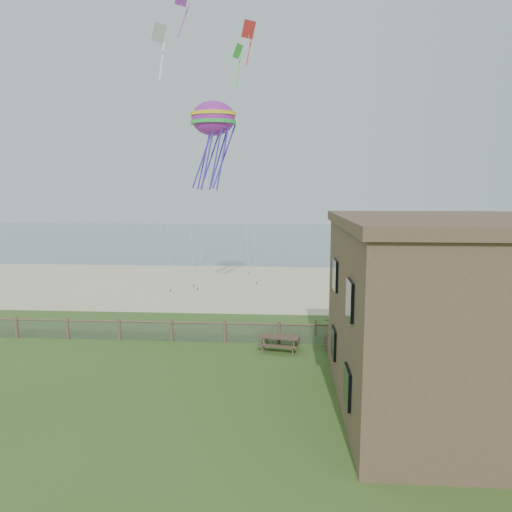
% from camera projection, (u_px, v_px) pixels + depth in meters
% --- Properties ---
extents(ground, '(160.00, 160.00, 0.00)m').
position_uv_depth(ground, '(206.00, 388.00, 19.42)').
color(ground, '#37581E').
rests_on(ground, ground).
extents(sand_beach, '(72.00, 20.00, 0.02)m').
position_uv_depth(sand_beach, '(249.00, 285.00, 41.16)').
color(sand_beach, '#C8B990').
rests_on(sand_beach, ground).
extents(ocean, '(160.00, 68.00, 0.02)m').
position_uv_depth(ocean, '(268.00, 237.00, 84.63)').
color(ocean, slate).
rests_on(ocean, ground).
extents(chainlink_fence, '(36.20, 0.20, 1.25)m').
position_uv_depth(chainlink_fence, '(225.00, 333.00, 25.27)').
color(chainlink_fence, brown).
rests_on(chainlink_fence, ground).
extents(motel_deck, '(15.00, 2.00, 0.50)m').
position_uv_depth(motel_deck, '(473.00, 350.00, 23.48)').
color(motel_deck, brown).
rests_on(motel_deck, ground).
extents(picnic_table, '(2.29, 1.89, 0.87)m').
position_uv_depth(picnic_table, '(280.00, 342.00, 24.10)').
color(picnic_table, brown).
rests_on(picnic_table, ground).
extents(octopus_kite, '(4.03, 3.43, 7.02)m').
position_uv_depth(octopus_kite, '(213.00, 143.00, 33.99)').
color(octopus_kite, '#E22350').
extents(kite_white, '(2.43, 2.28, 3.43)m').
position_uv_depth(kite_white, '(159.00, 50.00, 31.62)').
color(kite_white, silver).
extents(kite_purple, '(2.08, 2.09, 2.85)m').
position_uv_depth(kite_purple, '(182.00, 10.00, 33.03)').
color(kite_purple, purple).
extents(kite_red, '(2.11, 2.21, 2.87)m').
position_uv_depth(kite_red, '(249.00, 40.00, 34.54)').
color(kite_red, red).
extents(kite_green, '(2.22, 1.87, 3.01)m').
position_uv_depth(kite_green, '(238.00, 62.00, 39.50)').
color(kite_green, green).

